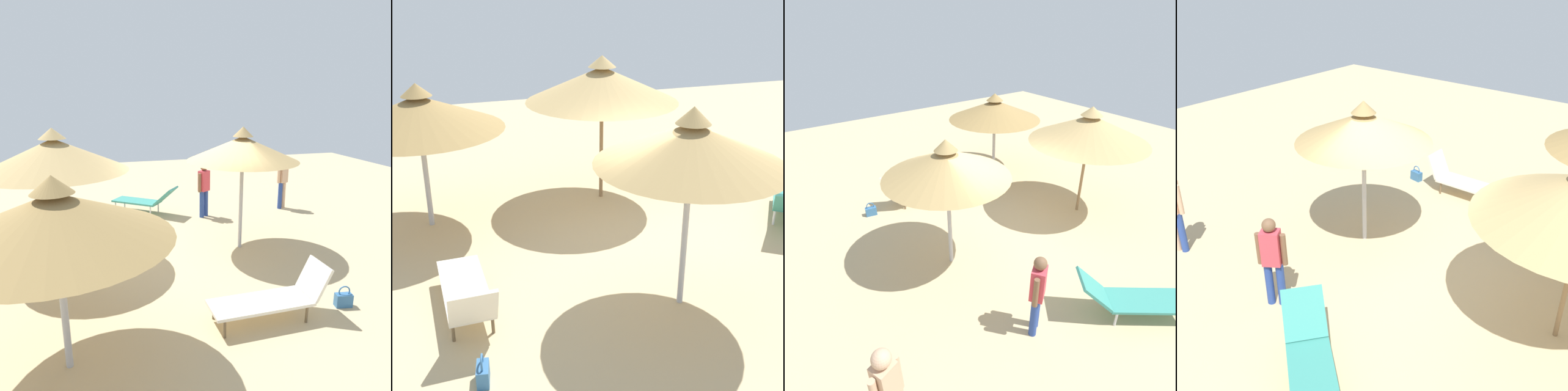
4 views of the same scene
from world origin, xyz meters
TOP-DOWN VIEW (x-y plane):
  - ground at (0.00, 0.00)m, footprint 24.00×24.00m
  - parasol_umbrella_near_right at (-0.08, -1.16)m, footprint 2.49×2.49m
  - lounge_chair_front at (3.07, 0.60)m, footprint 1.68×1.93m
  - lounge_chair_near_left at (-2.95, -0.58)m, footprint 0.64×1.92m
  - person_standing_far_right at (2.32, -0.99)m, footprint 0.34×0.41m
  - handbag at (-2.95, -1.90)m, footprint 0.19×0.30m

SIDE VIEW (x-z plane):
  - ground at x=0.00m, z-range -0.10..0.00m
  - handbag at x=-2.95m, z-range -0.06..0.32m
  - lounge_chair_near_left at x=-2.95m, z-range -0.05..0.82m
  - lounge_chair_front at x=3.07m, z-range -0.01..0.86m
  - person_standing_far_right at x=2.32m, z-range 0.11..1.69m
  - parasol_umbrella_near_right at x=-0.08m, z-range 0.92..3.73m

